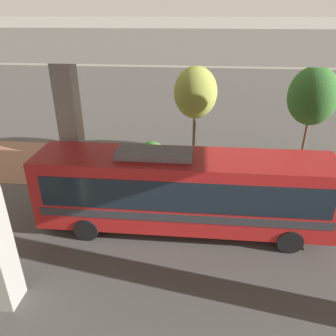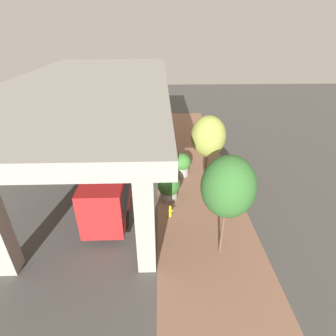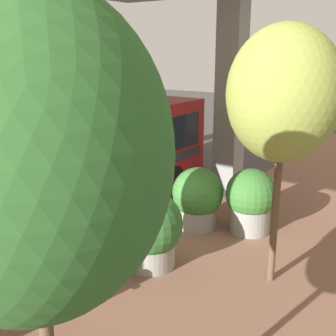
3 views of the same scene
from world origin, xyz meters
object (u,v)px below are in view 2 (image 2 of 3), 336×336
Objects in this scene: bus at (115,167)px; street_tree_near at (228,187)px; fire_hydrant at (170,211)px; street_tree_far at (208,136)px; planter_front at (169,187)px; planter_middle at (165,168)px; planter_back at (182,164)px.

street_tree_near reaches higher than bus.
street_tree_far is (-2.73, -3.17, 3.89)m from fire_hydrant.
fire_hydrant is at bearing 90.46° from planter_front.
bus is 9.57m from street_tree_near.
planter_back reaches higher than planter_middle.
street_tree_near is (-2.65, 3.13, 3.87)m from fire_hydrant.
planter_front reaches higher than planter_middle.
street_tree_near is at bearing 99.80° from planter_back.
street_tree_near is at bearing 134.99° from bus.
planter_middle is 0.33× the size of street_tree_far.
street_tree_near reaches higher than fire_hydrant.
planter_front is (-3.89, 1.31, -0.98)m from bus.
fire_hydrant is 4.86m from planter_middle.
bus is 7.06m from street_tree_far.
street_tree_near is at bearing 116.90° from planter_front.
planter_middle is 0.32× the size of street_tree_near.
planter_front is 0.33× the size of street_tree_near.
planter_middle is 4.81m from street_tree_far.
fire_hydrant is 5.72m from street_tree_far.
bus is 5.54m from planter_back.
bus is 6.13× the size of planter_front.
planter_middle is 1.56m from planter_back.
planter_middle is at bearing -28.85° from street_tree_far.
street_tree_far is (-1.57, 2.28, 3.34)m from planter_back.
street_tree_far is at bearing -130.75° from fire_hydrant.
planter_front is 2.71m from planter_middle.
street_tree_near reaches higher than planter_back.
planter_middle is at bearing -159.03° from bus.
fire_hydrant is 0.46× the size of planter_middle.
street_tree_near is (-2.66, 5.25, 3.34)m from planter_front.
planter_back is at bearing -80.20° from street_tree_near.
planter_front is 0.33× the size of street_tree_far.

